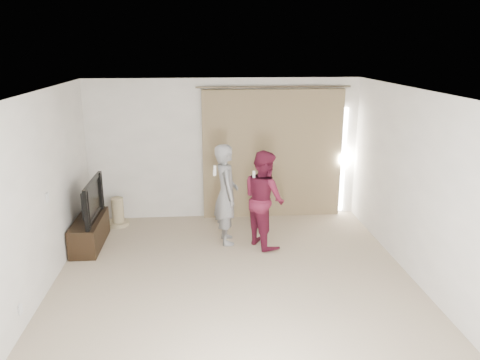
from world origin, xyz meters
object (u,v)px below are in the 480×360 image
tv_console (90,232)px  tv (87,200)px  person_woman (264,199)px  person_man (226,194)px

tv_console → tv: tv is taller
tv → person_woman: person_woman is taller
tv_console → person_man: (2.23, -0.04, 0.60)m
tv → person_man: (2.23, -0.04, 0.05)m
person_woman → tv: bearing=176.1°
tv_console → tv: bearing=0.0°
tv_console → person_man: 2.31m
person_woman → tv_console: bearing=176.1°
tv_console → person_woman: (2.83, -0.19, 0.56)m
tv_console → person_man: size_ratio=0.72×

